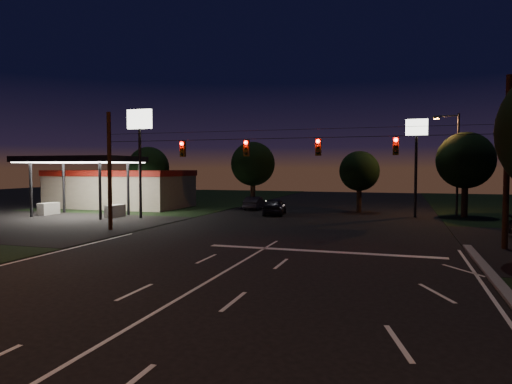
% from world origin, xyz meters
% --- Properties ---
extents(ground, '(140.00, 140.00, 0.00)m').
position_xyz_m(ground, '(0.00, 0.00, 0.00)').
color(ground, black).
rests_on(ground, ground).
extents(cross_street_left, '(20.00, 16.00, 0.02)m').
position_xyz_m(cross_street_left, '(-20.00, 16.00, 0.00)').
color(cross_street_left, black).
rests_on(cross_street_left, ground).
extents(stop_bar, '(12.00, 0.50, 0.01)m').
position_xyz_m(stop_bar, '(3.00, 11.50, 0.01)').
color(stop_bar, silver).
rests_on(stop_bar, ground).
extents(utility_pole_right, '(0.30, 0.30, 9.00)m').
position_xyz_m(utility_pole_right, '(12.00, 15.00, 0.00)').
color(utility_pole_right, black).
rests_on(utility_pole_right, ground).
extents(utility_pole_left, '(0.28, 0.28, 8.00)m').
position_xyz_m(utility_pole_left, '(-12.00, 15.00, 0.00)').
color(utility_pole_left, black).
rests_on(utility_pole_left, ground).
extents(signal_span, '(24.00, 0.40, 1.56)m').
position_xyz_m(signal_span, '(-0.00, 14.96, 5.50)').
color(signal_span, black).
rests_on(signal_span, ground).
extents(gas_station, '(14.20, 16.10, 5.25)m').
position_xyz_m(gas_station, '(-21.86, 30.39, 2.38)').
color(gas_station, gray).
rests_on(gas_station, ground).
extents(pole_sign_left_near, '(2.20, 0.30, 9.10)m').
position_xyz_m(pole_sign_left_near, '(-14.00, 22.00, 6.98)').
color(pole_sign_left_near, black).
rests_on(pole_sign_left_near, ground).
extents(pole_sign_right, '(1.80, 0.30, 8.40)m').
position_xyz_m(pole_sign_right, '(8.00, 30.00, 6.24)').
color(pole_sign_right, black).
rests_on(pole_sign_right, ground).
extents(street_light_right_far, '(2.20, 0.35, 9.00)m').
position_xyz_m(street_light_right_far, '(11.24, 32.00, 5.24)').
color(street_light_right_far, black).
rests_on(street_light_right_far, ground).
extents(tree_far_a, '(4.20, 4.20, 6.42)m').
position_xyz_m(tree_far_a, '(-17.98, 30.12, 4.26)').
color(tree_far_a, black).
rests_on(tree_far_a, ground).
extents(tree_far_b, '(4.60, 4.60, 6.98)m').
position_xyz_m(tree_far_b, '(-7.98, 34.13, 4.61)').
color(tree_far_b, black).
rests_on(tree_far_b, ground).
extents(tree_far_c, '(3.80, 3.80, 5.86)m').
position_xyz_m(tree_far_c, '(3.02, 33.10, 3.90)').
color(tree_far_c, black).
rests_on(tree_far_c, ground).
extents(tree_far_d, '(4.80, 4.80, 7.30)m').
position_xyz_m(tree_far_d, '(12.02, 31.13, 4.83)').
color(tree_far_d, black).
rests_on(tree_far_d, ground).
extents(car_oncoming_a, '(2.39, 4.70, 1.53)m').
position_xyz_m(car_oncoming_a, '(-4.09, 28.30, 0.77)').
color(car_oncoming_a, black).
rests_on(car_oncoming_a, ground).
extents(car_oncoming_b, '(1.57, 4.10, 1.33)m').
position_xyz_m(car_oncoming_b, '(-7.43, 32.86, 0.67)').
color(car_oncoming_b, black).
rests_on(car_oncoming_b, ground).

